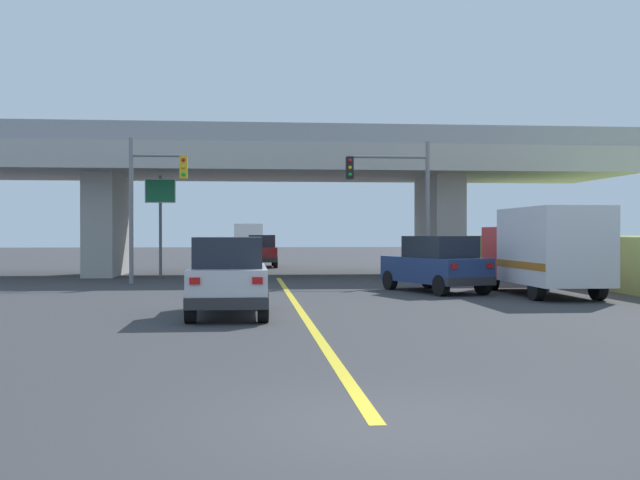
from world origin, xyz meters
TOP-DOWN VIEW (x-y plane):
  - ground at (0.00, 31.56)m, footprint 160.00×160.00m
  - overpass_bridge at (0.00, 31.56)m, footprint 35.24×8.71m
  - lane_divider_stripe at (0.00, 14.20)m, footprint 0.20×28.40m
  - suv_lead at (-1.92, 11.61)m, footprint 1.96×4.53m
  - suv_crossing at (5.31, 18.99)m, footprint 3.34×4.97m
  - box_truck at (8.62, 17.18)m, footprint 2.33×6.65m
  - sedan_oncoming at (-0.58, 40.78)m, footprint 1.90×4.66m
  - traffic_signal_nearside at (5.13, 24.60)m, footprint 3.64×0.36m
  - traffic_signal_farside at (-5.57, 24.75)m, footprint 2.42×0.36m
  - highway_sign at (-5.61, 29.32)m, footprint 1.45×0.17m
  - semi_truck_distant at (-1.40, 58.10)m, footprint 2.33×7.44m

SIDE VIEW (x-z plane):
  - ground at x=0.00m, z-range 0.00..0.00m
  - lane_divider_stripe at x=0.00m, z-range 0.00..0.01m
  - suv_lead at x=-1.92m, z-range 0.00..2.02m
  - sedan_oncoming at x=-0.58m, z-range 0.00..2.02m
  - suv_crossing at x=5.31m, z-range 0.00..2.02m
  - semi_truck_distant at x=-1.40m, z-range 0.10..3.01m
  - box_truck at x=8.62m, z-range 0.09..3.05m
  - highway_sign at x=-5.61m, z-range 1.12..6.00m
  - traffic_signal_farside at x=-5.57m, z-range 0.75..6.88m
  - traffic_signal_nearside at x=5.13m, z-range 0.85..6.94m
  - overpass_bridge at x=0.00m, z-range 1.59..8.79m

